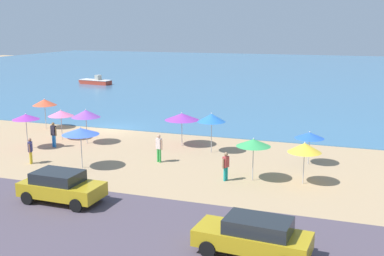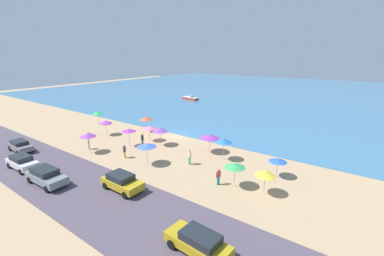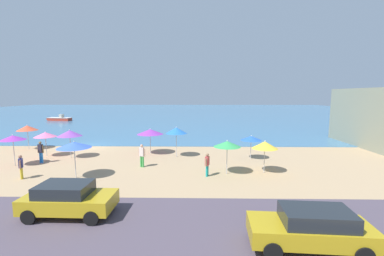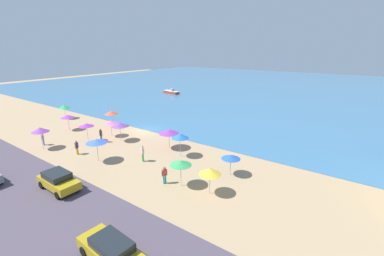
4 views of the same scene
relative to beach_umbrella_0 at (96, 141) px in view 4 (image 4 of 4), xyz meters
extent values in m
plane|color=tan|center=(-3.68, 10.60, -2.28)|extent=(160.00, 160.00, 0.00)
cube|color=teal|center=(-3.68, 65.60, -2.25)|extent=(150.00, 110.00, 0.05)
cube|color=#4E4451|center=(-3.68, -7.40, -2.25)|extent=(80.00, 8.00, 0.06)
cylinder|color=#B2B2B7|center=(0.00, 0.00, -1.21)|extent=(0.05, 0.05, 2.13)
cone|color=blue|center=(0.00, 0.00, 0.00)|extent=(2.22, 2.22, 0.40)
sphere|color=silver|center=(0.00, 0.00, 0.23)|extent=(0.08, 0.08, 0.08)
cylinder|color=#B2B2B7|center=(-12.98, 4.19, -1.33)|extent=(0.05, 0.05, 1.90)
cone|color=purple|center=(-12.98, 4.19, -0.21)|extent=(1.97, 1.97, 0.42)
sphere|color=silver|center=(-12.98, 4.19, 0.02)|extent=(0.08, 0.08, 0.08)
cylinder|color=#B2B2B7|center=(-8.53, -1.68, -1.20)|extent=(0.05, 0.05, 2.16)
cone|color=purple|center=(-8.53, -1.68, 0.09)|extent=(2.00, 2.00, 0.53)
sphere|color=silver|center=(-8.53, -1.68, 0.39)|extent=(0.08, 0.08, 0.08)
cylinder|color=#B2B2B7|center=(13.04, 1.45, -1.37)|extent=(0.05, 0.05, 1.82)
cone|color=yellow|center=(13.04, 1.45, -0.24)|extent=(1.83, 1.83, 0.52)
sphere|color=silver|center=(13.04, 1.45, 0.05)|extent=(0.08, 0.08, 0.08)
cylinder|color=#B2B2B7|center=(-6.22, 2.85, -1.22)|extent=(0.05, 0.05, 2.12)
cone|color=purple|center=(-6.22, 2.85, -0.02)|extent=(1.88, 1.88, 0.37)
sphere|color=silver|center=(-6.22, 2.85, 0.20)|extent=(0.08, 0.08, 0.08)
cylinder|color=#B2B2B7|center=(10.31, 1.09, -1.27)|extent=(0.05, 0.05, 2.02)
cone|color=green|center=(10.31, 1.09, -0.11)|extent=(1.91, 1.91, 0.41)
sphere|color=silver|center=(10.31, 1.09, 0.12)|extent=(0.08, 0.08, 0.08)
cylinder|color=#B2B2B7|center=(-5.56, 6.06, -1.36)|extent=(0.05, 0.05, 1.84)
cone|color=pink|center=(-5.56, 6.06, -0.27)|extent=(1.92, 1.92, 0.43)
sphere|color=silver|center=(-5.56, 6.06, -0.03)|extent=(0.08, 0.08, 0.08)
cylinder|color=#B2B2B7|center=(6.33, 6.10, -1.18)|extent=(0.05, 0.05, 2.19)
cone|color=blue|center=(6.33, 6.10, 0.13)|extent=(1.92, 1.92, 0.54)
sphere|color=silver|center=(6.33, 6.10, 0.43)|extent=(0.08, 0.08, 0.08)
cylinder|color=#B2B2B7|center=(3.76, 7.23, -1.32)|extent=(0.05, 0.05, 1.93)
cone|color=purple|center=(3.76, 7.23, -0.16)|extent=(2.46, 2.46, 0.49)
sphere|color=silver|center=(3.76, 7.23, 0.12)|extent=(0.08, 0.08, 0.08)
cylinder|color=#B2B2B7|center=(-3.06, 5.53, -1.28)|extent=(0.05, 0.05, 2.00)
cone|color=purple|center=(-3.06, 5.53, -0.06)|extent=(2.09, 2.09, 0.54)
sphere|color=silver|center=(-3.06, 5.53, 0.24)|extent=(0.08, 0.08, 0.08)
cylinder|color=#B2B2B7|center=(12.89, 5.40, -1.42)|extent=(0.05, 0.05, 1.71)
cone|color=blue|center=(12.89, 5.40, -0.43)|extent=(1.81, 1.81, 0.37)
sphere|color=silver|center=(12.89, 5.40, -0.21)|extent=(0.08, 0.08, 0.08)
cylinder|color=#B2B2B7|center=(-9.14, 8.97, -1.27)|extent=(0.05, 0.05, 2.01)
cone|color=#DD5435|center=(-9.14, 8.97, -0.06)|extent=(1.99, 1.99, 0.52)
sphere|color=silver|center=(-9.14, 8.97, 0.23)|extent=(0.08, 0.08, 0.08)
cylinder|color=#B2B2B7|center=(-19.48, 7.29, -1.34)|extent=(0.05, 0.05, 1.87)
cone|color=green|center=(-19.48, 7.29, -0.19)|extent=(1.87, 1.87, 0.54)
sphere|color=silver|center=(-19.48, 7.29, 0.11)|extent=(0.08, 0.08, 0.08)
cylinder|color=blue|center=(-4.55, 3.71, -1.84)|extent=(0.14, 0.14, 0.88)
cylinder|color=blue|center=(-4.73, 3.75, -1.84)|extent=(0.14, 0.14, 0.88)
cube|color=#201E2B|center=(-4.64, 3.73, -1.06)|extent=(0.40, 0.29, 0.69)
sphere|color=brown|center=(-4.64, 3.73, -0.58)|extent=(0.22, 0.22, 0.22)
cylinder|color=brown|center=(-4.40, 3.68, -1.11)|extent=(0.09, 0.09, 0.62)
cylinder|color=brown|center=(-4.87, 3.78, -1.11)|extent=(0.09, 0.09, 0.62)
cylinder|color=green|center=(4.01, 2.68, -1.84)|extent=(0.14, 0.14, 0.87)
cylinder|color=green|center=(3.84, 2.74, -1.84)|extent=(0.14, 0.14, 0.87)
cube|color=beige|center=(3.92, 2.71, -1.06)|extent=(0.41, 0.33, 0.69)
sphere|color=tan|center=(3.92, 2.71, -0.59)|extent=(0.22, 0.22, 0.22)
cylinder|color=tan|center=(4.15, 2.63, -1.11)|extent=(0.09, 0.09, 0.62)
cylinder|color=tan|center=(3.70, 2.79, -1.11)|extent=(0.09, 0.09, 0.62)
cylinder|color=gold|center=(-3.57, -0.18, -1.89)|extent=(0.14, 0.14, 0.78)
cylinder|color=gold|center=(-3.50, -0.34, -1.89)|extent=(0.14, 0.14, 0.78)
cube|color=navy|center=(-3.54, -0.26, -1.19)|extent=(0.35, 0.42, 0.62)
sphere|color=#9B6A53|center=(-3.54, -0.26, -0.75)|extent=(0.22, 0.22, 0.22)
cylinder|color=#9B6A53|center=(-3.64, -0.04, -1.24)|extent=(0.09, 0.09, 0.56)
cylinder|color=#9B6A53|center=(-3.43, -0.48, -1.24)|extent=(0.09, 0.09, 0.56)
cylinder|color=teal|center=(8.86, 0.47, -1.89)|extent=(0.14, 0.14, 0.78)
cylinder|color=teal|center=(8.93, 0.63, -1.89)|extent=(0.14, 0.14, 0.78)
cube|color=#B23E3F|center=(8.90, 0.55, -1.19)|extent=(0.33, 0.41, 0.62)
sphere|color=#977656|center=(8.90, 0.55, -0.75)|extent=(0.22, 0.22, 0.22)
cylinder|color=#977656|center=(8.81, 0.32, -1.24)|extent=(0.09, 0.09, 0.55)
cylinder|color=#977656|center=(8.98, 0.77, -1.24)|extent=(0.09, 0.09, 0.55)
cylinder|color=#3F7AC4|center=(-9.57, -1.08, -1.90)|extent=(0.14, 0.14, 0.76)
cylinder|color=#3F7AC4|center=(-9.73, -1.00, -1.90)|extent=(0.14, 0.14, 0.76)
cube|color=silver|center=(-9.65, -1.04, -1.22)|extent=(0.42, 0.37, 0.60)
sphere|color=#9A6F52|center=(-9.65, -1.04, -0.79)|extent=(0.22, 0.22, 0.22)
cylinder|color=#9A6F52|center=(-9.44, -1.16, -1.27)|extent=(0.09, 0.09, 0.54)
cylinder|color=#9A6F52|center=(-9.86, -0.92, -1.27)|extent=(0.09, 0.09, 0.54)
cube|color=#B4941A|center=(2.32, -5.46, -1.56)|extent=(4.08, 1.90, 0.67)
cube|color=#1E2328|center=(2.12, -5.46, -0.97)|extent=(2.29, 1.65, 0.53)
cylinder|color=black|center=(3.71, -4.62, -1.90)|extent=(0.64, 0.23, 0.64)
cylinder|color=black|center=(3.68, -6.35, -1.90)|extent=(0.64, 0.23, 0.64)
cylinder|color=black|center=(0.96, -4.57, -1.90)|extent=(0.64, 0.23, 0.64)
cylinder|color=black|center=(0.93, -6.30, -1.90)|extent=(0.64, 0.23, 0.64)
cylinder|color=black|center=(-2.89, -8.02, -1.90)|extent=(0.65, 0.24, 0.64)
cube|color=#AE8F18|center=(12.26, -7.85, -1.58)|extent=(4.41, 1.97, 0.64)
cube|color=#1E2328|center=(12.47, -7.86, -0.99)|extent=(2.50, 1.64, 0.53)
cylinder|color=black|center=(10.74, -8.54, -1.90)|extent=(0.65, 0.26, 0.64)
cylinder|color=black|center=(10.85, -6.96, -1.90)|extent=(0.65, 0.26, 0.64)
cube|color=#AE3625|center=(-21.09, 37.23, -1.94)|extent=(5.01, 2.17, 0.58)
cube|color=#AE3625|center=(-23.69, 37.62, -1.88)|extent=(0.56, 0.88, 0.35)
cube|color=silver|center=(-21.09, 37.23, -1.60)|extent=(5.02, 2.25, 0.08)
cube|color=#B2AD9E|center=(-20.61, 37.16, -1.25)|extent=(0.72, 0.96, 0.78)
camera|label=1|loc=(15.70, -24.29, 6.22)|focal=45.00mm
camera|label=2|loc=(19.71, -18.84, 9.74)|focal=24.00mm
camera|label=3|loc=(8.18, -16.62, 3.35)|focal=24.00mm
camera|label=4|loc=(22.75, -14.66, 9.30)|focal=24.00mm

